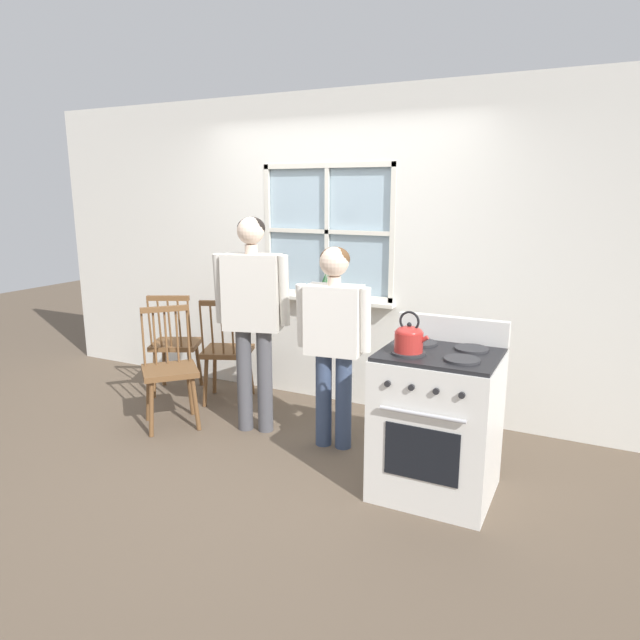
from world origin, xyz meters
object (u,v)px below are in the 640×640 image
chair_near_wall (227,353)px  kettle (409,338)px  chair_by_window (175,346)px  stove (437,422)px  potted_plant (326,289)px  chair_center_cluster (170,371)px  person_teen_center (334,328)px  person_elderly_left (253,304)px

chair_near_wall → kettle: size_ratio=3.89×
chair_by_window → stove: size_ratio=0.89×
chair_by_window → chair_near_wall: same height
chair_by_window → stove: 2.79m
kettle → potted_plant: (-1.16, 1.28, 0.01)m
chair_center_cluster → person_teen_center: person_teen_center is taller
chair_by_window → person_elderly_left: person_elderly_left is taller
chair_near_wall → chair_center_cluster: size_ratio=1.00×
chair_center_cluster → stove: bearing=-49.3°
chair_center_cluster → kettle: size_ratio=3.89×
chair_near_wall → person_teen_center: person_teen_center is taller
person_teen_center → stove: person_teen_center is taller
stove → chair_by_window: bearing=165.0°
chair_by_window → person_teen_center: size_ratio=0.64×
person_elderly_left → potted_plant: 0.86m
chair_center_cluster → potted_plant: potted_plant is taller
person_teen_center → chair_center_cluster: bearing=-178.0°
chair_near_wall → person_elderly_left: bearing=120.6°
chair_center_cluster → kettle: bearing=-53.1°
chair_center_cluster → person_elderly_left: (0.67, 0.21, 0.57)m
chair_near_wall → person_teen_center: bearing=139.1°
kettle → chair_near_wall: bearing=155.9°
stove → kettle: kettle is taller
kettle → stove: bearing=39.6°
person_elderly_left → potted_plant: size_ratio=7.03×
person_teen_center → stove: size_ratio=1.38×
chair_near_wall → potted_plant: 1.06m
person_elderly_left → stove: 1.67m
stove → kettle: 0.59m
chair_by_window → potted_plant: (1.37, 0.42, 0.58)m
chair_by_window → chair_near_wall: (0.58, 0.02, 0.00)m
potted_plant → chair_center_cluster: bearing=-130.5°
chair_by_window → kettle: bearing=135.4°
person_teen_center → kettle: person_teen_center is taller
person_elderly_left → potted_plant: person_elderly_left is taller
potted_plant → chair_near_wall: bearing=-153.1°
chair_by_window → potted_plant: size_ratio=4.01×
chair_by_window → person_elderly_left: size_ratio=0.57×
chair_center_cluster → person_teen_center: (1.36, 0.22, 0.45)m
chair_near_wall → kettle: 2.22m
chair_by_window → person_elderly_left: 1.35m
chair_center_cluster → stove: size_ratio=0.89×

